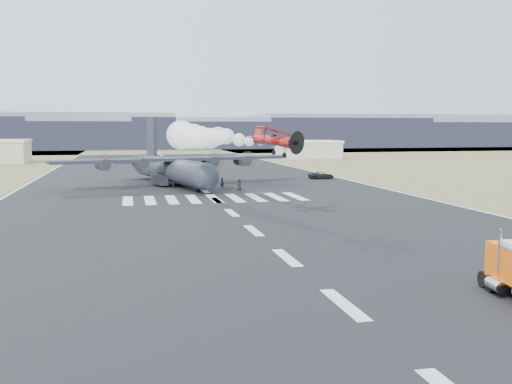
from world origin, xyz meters
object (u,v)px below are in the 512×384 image
object	(u,v)px
support_vehicle	(321,175)
crew_b	(200,182)
crew_a	(173,182)
crew_f	(174,182)
aerobatic_biplane	(276,140)
crew_e	(239,185)
crew_d	(202,183)
crew_c	(198,182)
hangar_right	(308,149)
transport_aircraft	(172,168)
crew_g	(222,183)
crew_h	(206,181)

from	to	relation	value
support_vehicle	crew_b	bearing A→B (deg)	111.71
crew_a	crew_f	world-z (taller)	crew_a
aerobatic_biplane	crew_e	xyz separation A→B (m)	(2.02, 31.23, -7.80)
crew_d	crew_e	bearing A→B (deg)	26.30
crew_c	crew_a	bearing A→B (deg)	151.40
hangar_right	crew_c	distance (m)	96.16
transport_aircraft	crew_f	xyz separation A→B (m)	(0.02, -3.22, -2.29)
crew_a	crew_g	distance (m)	8.38
transport_aircraft	crew_e	size ratio (longest dim) A/B	23.37
crew_b	crew_h	xyz separation A→B (m)	(1.14, 1.01, -0.04)
support_vehicle	crew_a	distance (m)	31.47
crew_d	crew_h	distance (m)	3.36
transport_aircraft	crew_h	bearing A→B (deg)	-43.42
crew_a	transport_aircraft	bearing A→B (deg)	-17.32
aerobatic_biplane	support_vehicle	distance (m)	53.08
crew_a	crew_c	bearing A→B (deg)	-113.56
transport_aircraft	crew_c	xyz separation A→B (m)	(4.03, -4.34, -2.21)
crew_a	crew_e	xyz separation A→B (m)	(10.07, -6.15, -0.02)
crew_f	crew_h	size ratio (longest dim) A/B	0.95
transport_aircraft	crew_c	world-z (taller)	transport_aircraft
crew_b	crew_f	xyz separation A→B (m)	(-4.38, 0.83, -0.08)
aerobatic_biplane	crew_e	size ratio (longest dim) A/B	3.82
support_vehicle	crew_a	bearing A→B (deg)	108.25
aerobatic_biplane	crew_c	distance (m)	37.92
aerobatic_biplane	crew_e	bearing A→B (deg)	68.95
support_vehicle	crew_g	xyz separation A→B (m)	(-21.92, -13.56, 0.25)
crew_d	crew_f	bearing A→B (deg)	-153.82
support_vehicle	crew_e	world-z (taller)	crew_e
crew_c	crew_f	world-z (taller)	crew_c
hangar_right	crew_f	size ratio (longest dim) A/B	12.69
aerobatic_biplane	transport_aircraft	xyz separation A→B (m)	(-8.01, 41.23, -5.59)
crew_a	crew_b	size ratio (longest dim) A/B	1.02
crew_a	crew_c	size ratio (longest dim) A/B	1.02
hangar_right	crew_e	xyz separation A→B (m)	(-40.41, -89.85, -2.13)
crew_h	crew_d	bearing A→B (deg)	-137.13
crew_a	crew_f	xyz separation A→B (m)	(0.06, 0.64, -0.10)
crew_c	crew_g	size ratio (longest dim) A/B	0.94
hangar_right	crew_h	world-z (taller)	hangar_right
transport_aircraft	crew_g	xyz separation A→B (m)	(7.73, -6.99, -2.15)
crew_f	support_vehicle	bearing A→B (deg)	101.81
crew_h	transport_aircraft	bearing A→B (deg)	123.36
hangar_right	crew_d	distance (m)	97.61
hangar_right	transport_aircraft	size ratio (longest dim) A/B	0.50
aerobatic_biplane	crew_f	size ratio (longest dim) A/B	4.17
crew_b	crew_d	xyz separation A→B (m)	(0.03, -2.16, -0.06)
support_vehicle	crew_d	xyz separation A→B (m)	(-25.23, -12.78, 0.13)
crew_b	crew_d	bearing A→B (deg)	30.17
crew_d	aerobatic_biplane	bearing A→B (deg)	-23.78
hangar_right	crew_f	distance (m)	97.20
crew_c	crew_h	bearing A→B (deg)	18.87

